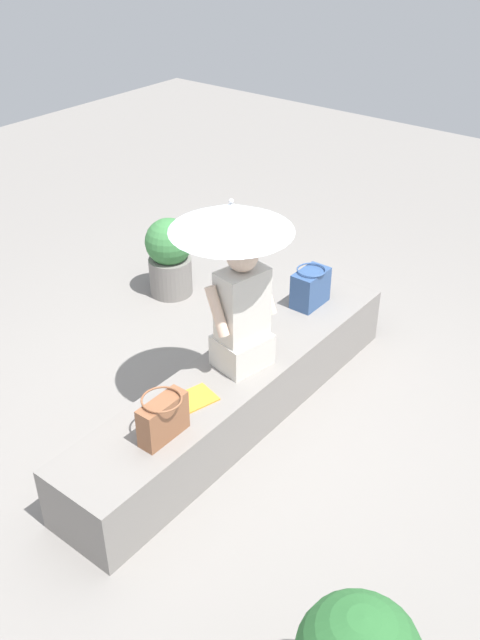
% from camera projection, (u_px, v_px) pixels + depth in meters
% --- Properties ---
extents(ground_plane, '(14.00, 14.00, 0.00)m').
position_uv_depth(ground_plane, '(238.00, 416.00, 4.83)').
color(ground_plane, gray).
extents(stone_bench, '(2.92, 0.55, 0.43)m').
position_uv_depth(stone_bench, '(238.00, 392.00, 4.71)').
color(stone_bench, gray).
rests_on(stone_bench, ground).
extents(person_seated, '(0.50, 0.34, 0.90)m').
position_uv_depth(person_seated, '(242.00, 314.00, 4.42)').
color(person_seated, beige).
rests_on(person_seated, stone_bench).
extents(parasol, '(0.76, 0.76, 1.16)m').
position_uv_depth(parasol, '(231.00, 217.00, 4.08)').
color(parasol, '#B7B7BC').
rests_on(parasol, stone_bench).
extents(handbag_black, '(0.32, 0.24, 0.28)m').
position_uv_depth(handbag_black, '(163.00, 418.00, 3.94)').
color(handbag_black, brown).
rests_on(handbag_black, stone_bench).
extents(tote_bag_canvas, '(0.30, 0.22, 0.30)m').
position_uv_depth(tote_bag_canvas, '(310.00, 287.00, 5.20)').
color(tote_bag_canvas, '#335184').
rests_on(tote_bag_canvas, stone_bench).
extents(magazine, '(0.32, 0.27, 0.01)m').
position_uv_depth(magazine, '(193.00, 400.00, 4.29)').
color(magazine, gold).
rests_on(magazine, stone_bench).
extents(planter_far, '(0.42, 0.42, 0.71)m').
position_uv_depth(planter_far, '(170.00, 256.00, 6.09)').
color(planter_far, gray).
rests_on(planter_far, ground).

